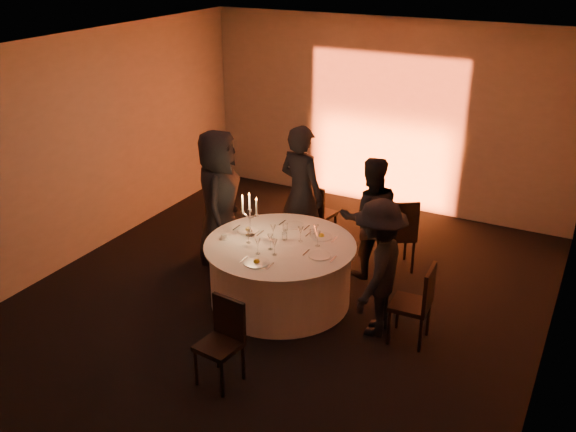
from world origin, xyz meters
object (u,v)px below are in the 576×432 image
at_px(chair_right, 418,300).
at_px(guest_back_right, 370,218).
at_px(banquet_table, 280,273).
at_px(guest_left, 219,199).
at_px(guest_right, 378,268).
at_px(chair_back_left, 316,211).
at_px(guest_back_left, 301,194).
at_px(chair_back_right, 398,231).
at_px(chair_left, 217,222).
at_px(chair_front, 223,337).
at_px(candelabra, 250,221).
at_px(coffee_cup, 224,237).

distance_m(chair_right, guest_back_right, 1.60).
xyz_separation_m(banquet_table, guest_back_right, (0.69, 1.13, 0.42)).
bearing_deg(guest_left, guest_right, -125.82).
relative_size(chair_back_left, guest_back_left, 0.49).
bearing_deg(guest_left, chair_right, -123.78).
bearing_deg(chair_back_right, guest_right, 66.92).
relative_size(chair_back_left, chair_back_right, 0.90).
xyz_separation_m(chair_left, guest_left, (0.12, -0.12, 0.40)).
height_order(chair_left, guest_right, guest_right).
bearing_deg(guest_back_right, guest_left, -12.57).
distance_m(chair_right, guest_back_left, 2.40).
relative_size(chair_left, chair_front, 1.08).
bearing_deg(chair_back_right, chair_back_left, -43.26).
relative_size(chair_back_left, chair_right, 0.99).
xyz_separation_m(chair_left, guest_back_right, (1.99, 0.51, 0.27)).
bearing_deg(chair_right, guest_right, -92.87).
relative_size(chair_back_left, candelabra, 1.59).
distance_m(banquet_table, candelabra, 0.72).
relative_size(guest_back_right, candelabra, 2.82).
distance_m(banquet_table, chair_back_left, 1.67).
bearing_deg(candelabra, coffee_cup, -139.08).
bearing_deg(coffee_cup, candelabra, 40.92).
relative_size(banquet_table, guest_back_right, 1.12).
bearing_deg(chair_back_right, coffee_cup, 11.23).
height_order(chair_front, guest_back_right, guest_back_right).
relative_size(chair_front, guest_back_right, 0.55).
bearing_deg(chair_back_right, chair_left, -13.86).
xyz_separation_m(guest_back_left, coffee_cup, (-0.36, -1.36, -0.14)).
bearing_deg(chair_front, candelabra, 118.48).
xyz_separation_m(guest_back_right, coffee_cup, (-1.35, -1.33, -0.01)).
bearing_deg(chair_back_left, guest_back_left, 99.03).
bearing_deg(chair_front, coffee_cup, 129.17).
bearing_deg(banquet_table, guest_back_right, 58.52).
bearing_deg(chair_left, guest_back_left, -89.11).
bearing_deg(chair_right, guest_left, -103.85).
distance_m(chair_back_left, candelabra, 1.69).
bearing_deg(chair_back_right, banquet_table, 21.80).
distance_m(chair_back_left, guest_back_left, 0.64).
xyz_separation_m(banquet_table, candelabra, (-0.42, 0.01, 0.58)).
xyz_separation_m(chair_back_left, guest_back_right, (0.99, -0.51, 0.30)).
height_order(banquet_table, guest_left, guest_left).
xyz_separation_m(chair_right, candelabra, (-2.13, 0.09, 0.45)).
bearing_deg(banquet_table, chair_back_right, 54.61).
distance_m(guest_back_left, coffee_cup, 1.41).
distance_m(chair_left, guest_back_left, 1.20).
bearing_deg(banquet_table, chair_left, 154.65).
height_order(chair_left, chair_back_right, chair_back_right).
relative_size(chair_left, guest_back_left, 0.51).
xyz_separation_m(chair_back_left, candelabra, (-0.12, -1.63, 0.46)).
xyz_separation_m(guest_left, candelabra, (0.76, -0.48, 0.03)).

